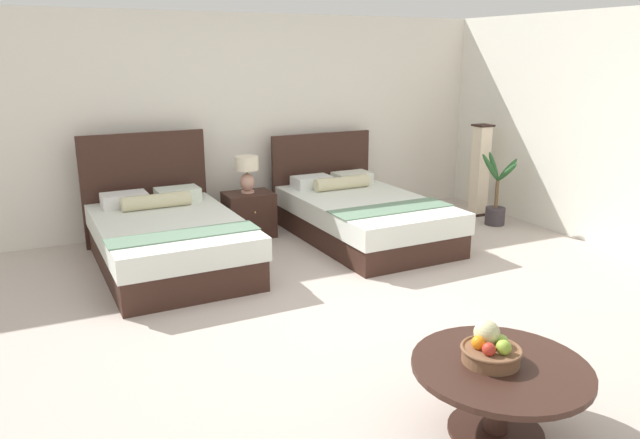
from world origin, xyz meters
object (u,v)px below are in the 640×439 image
bed_near_corner (361,215)px  table_lamp (247,170)px  fruit_bowl (490,349)px  floor_lamp_corner (480,170)px  bed_near_window (168,238)px  nightstand (249,215)px  potted_palm (496,201)px  coffee_table (500,382)px

bed_near_corner → table_lamp: (-1.14, 0.65, 0.50)m
table_lamp → bed_near_corner: bearing=-29.7°
fruit_bowl → floor_lamp_corner: (3.05, 3.77, 0.09)m
bed_near_window → nightstand: size_ratio=3.85×
table_lamp → floor_lamp_corner: bearing=-7.3°
nightstand → potted_palm: bearing=-16.2°
bed_near_window → coffee_table: size_ratio=2.17×
potted_palm → coffee_table: bearing=-131.0°
bed_near_window → nightstand: bearing=30.5°
table_lamp → potted_palm: size_ratio=0.46×
bed_near_window → floor_lamp_corner: 4.12m
table_lamp → bed_near_window: bearing=-148.7°
nightstand → fruit_bowl: bearing=-90.2°
bed_near_corner → table_lamp: 1.40m
potted_palm → nightstand: bearing=163.8°
floor_lamp_corner → table_lamp: bearing=172.7°
potted_palm → floor_lamp_corner: bearing=76.3°
bed_near_window → table_lamp: 1.33m
fruit_bowl → potted_palm: size_ratio=0.36×
bed_near_corner → bed_near_window: bearing=179.9°
bed_near_window → potted_palm: bearing=-3.2°
bed_near_window → table_lamp: (1.06, 0.65, 0.48)m
coffee_table → potted_palm: size_ratio=1.06×
floor_lamp_corner → nightstand: bearing=173.1°
bed_near_window → fruit_bowl: (1.05, -3.51, 0.21)m
bed_near_corner → nightstand: 1.30m
nightstand → coffee_table: 4.19m
coffee_table → floor_lamp_corner: floor_lamp_corner is taller
bed_near_corner → potted_palm: 1.80m
nightstand → table_lamp: 0.52m
bed_near_window → potted_palm: bed_near_window is taller
floor_lamp_corner → coffee_table: bearing=-128.3°
fruit_bowl → floor_lamp_corner: bearing=50.9°
coffee_table → floor_lamp_corner: size_ratio=0.82×
fruit_bowl → potted_palm: 4.41m
bed_near_corner → table_lamp: bearing=150.3°
bed_near_window → bed_near_corner: bearing=-0.1°
nightstand → potted_palm: potted_palm is taller
nightstand → floor_lamp_corner: (3.04, -0.37, 0.33)m
nightstand → table_lamp: table_lamp is taller
table_lamp → nightstand: bearing=-90.0°
floor_lamp_corner → potted_palm: (-0.12, -0.48, -0.29)m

